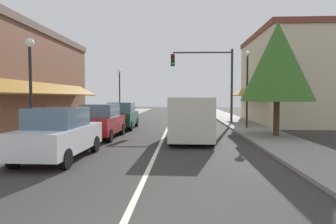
{
  "coord_description": "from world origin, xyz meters",
  "views": [
    {
      "loc": [
        0.98,
        -3.99,
        2.13
      ],
      "look_at": [
        0.07,
        14.87,
        1.15
      ],
      "focal_mm": 31.02,
      "sensor_mm": 36.0,
      "label": 1
    }
  ],
  "objects_px": {
    "street_lamp_left_far": "(120,86)",
    "tree_right_near": "(278,62)",
    "parked_car_nearest_left": "(59,134)",
    "street_lamp_left_near": "(30,74)",
    "parked_car_second_left": "(101,121)",
    "parked_car_third_left": "(122,116)",
    "street_lamp_right_mid": "(247,77)",
    "van_in_lane": "(191,117)",
    "traffic_signal_mast_arm": "(211,73)"
  },
  "relations": [
    {
      "from": "van_in_lane",
      "to": "street_lamp_right_mid",
      "type": "relative_size",
      "value": 1.03
    },
    {
      "from": "parked_car_nearest_left",
      "to": "parked_car_second_left",
      "type": "bearing_deg",
      "value": 90.97
    },
    {
      "from": "parked_car_second_left",
      "to": "traffic_signal_mast_arm",
      "type": "xyz_separation_m",
      "value": [
        6.38,
        7.74,
        3.06
      ]
    },
    {
      "from": "parked_car_nearest_left",
      "to": "traffic_signal_mast_arm",
      "type": "xyz_separation_m",
      "value": [
        6.39,
        12.87,
        3.06
      ]
    },
    {
      "from": "street_lamp_right_mid",
      "to": "parked_car_second_left",
      "type": "bearing_deg",
      "value": -152.96
    },
    {
      "from": "tree_right_near",
      "to": "parked_car_nearest_left",
      "type": "bearing_deg",
      "value": -148.01
    },
    {
      "from": "tree_right_near",
      "to": "parked_car_second_left",
      "type": "bearing_deg",
      "value": -176.46
    },
    {
      "from": "street_lamp_left_near",
      "to": "street_lamp_left_far",
      "type": "distance_m",
      "value": 16.91
    },
    {
      "from": "parked_car_third_left",
      "to": "street_lamp_right_mid",
      "type": "xyz_separation_m",
      "value": [
        8.24,
        -0.23,
        2.52
      ]
    },
    {
      "from": "parked_car_second_left",
      "to": "tree_right_near",
      "type": "xyz_separation_m",
      "value": [
        9.09,
        0.56,
        3.06
      ]
    },
    {
      "from": "van_in_lane",
      "to": "parked_car_nearest_left",
      "type": "bearing_deg",
      "value": -134.11
    },
    {
      "from": "parked_car_second_left",
      "to": "van_in_lane",
      "type": "distance_m",
      "value": 4.66
    },
    {
      "from": "parked_car_third_left",
      "to": "van_in_lane",
      "type": "bearing_deg",
      "value": -49.8
    },
    {
      "from": "parked_car_nearest_left",
      "to": "street_lamp_left_far",
      "type": "height_order",
      "value": "street_lamp_left_far"
    },
    {
      "from": "street_lamp_right_mid",
      "to": "street_lamp_left_far",
      "type": "height_order",
      "value": "street_lamp_right_mid"
    },
    {
      "from": "traffic_signal_mast_arm",
      "to": "street_lamp_left_near",
      "type": "distance_m",
      "value": 13.88
    },
    {
      "from": "van_in_lane",
      "to": "street_lamp_left_near",
      "type": "height_order",
      "value": "street_lamp_left_near"
    },
    {
      "from": "street_lamp_left_near",
      "to": "street_lamp_right_mid",
      "type": "xyz_separation_m",
      "value": [
        10.3,
        7.62,
        0.35
      ]
    },
    {
      "from": "traffic_signal_mast_arm",
      "to": "tree_right_near",
      "type": "distance_m",
      "value": 7.68
    },
    {
      "from": "parked_car_third_left",
      "to": "street_lamp_left_near",
      "type": "distance_m",
      "value": 8.4
    },
    {
      "from": "van_in_lane",
      "to": "traffic_signal_mast_arm",
      "type": "relative_size",
      "value": 0.9
    },
    {
      "from": "street_lamp_right_mid",
      "to": "tree_right_near",
      "type": "xyz_separation_m",
      "value": [
        0.71,
        -3.72,
        0.54
      ]
    },
    {
      "from": "street_lamp_left_far",
      "to": "tree_right_near",
      "type": "xyz_separation_m",
      "value": [
        11.06,
        -13.01,
        0.69
      ]
    },
    {
      "from": "parked_car_second_left",
      "to": "van_in_lane",
      "type": "xyz_separation_m",
      "value": [
        4.62,
        -0.56,
        0.27
      ]
    },
    {
      "from": "traffic_signal_mast_arm",
      "to": "tree_right_near",
      "type": "relative_size",
      "value": 0.97
    },
    {
      "from": "street_lamp_left_near",
      "to": "tree_right_near",
      "type": "height_order",
      "value": "tree_right_near"
    },
    {
      "from": "van_in_lane",
      "to": "street_lamp_left_far",
      "type": "relative_size",
      "value": 1.08
    },
    {
      "from": "van_in_lane",
      "to": "tree_right_near",
      "type": "height_order",
      "value": "tree_right_near"
    },
    {
      "from": "street_lamp_left_far",
      "to": "street_lamp_left_near",
      "type": "bearing_deg",
      "value": -89.83
    },
    {
      "from": "street_lamp_left_near",
      "to": "street_lamp_right_mid",
      "type": "relative_size",
      "value": 0.88
    },
    {
      "from": "parked_car_nearest_left",
      "to": "parked_car_third_left",
      "type": "bearing_deg",
      "value": 90.16
    },
    {
      "from": "parked_car_third_left",
      "to": "traffic_signal_mast_arm",
      "type": "relative_size",
      "value": 0.71
    },
    {
      "from": "parked_car_second_left",
      "to": "traffic_signal_mast_arm",
      "type": "distance_m",
      "value": 10.49
    },
    {
      "from": "traffic_signal_mast_arm",
      "to": "street_lamp_left_far",
      "type": "bearing_deg",
      "value": 145.09
    },
    {
      "from": "street_lamp_left_near",
      "to": "parked_car_nearest_left",
      "type": "bearing_deg",
      "value": -43.08
    },
    {
      "from": "traffic_signal_mast_arm",
      "to": "street_lamp_right_mid",
      "type": "height_order",
      "value": "traffic_signal_mast_arm"
    },
    {
      "from": "traffic_signal_mast_arm",
      "to": "tree_right_near",
      "type": "xyz_separation_m",
      "value": [
        2.71,
        -7.18,
        0.01
      ]
    },
    {
      "from": "parked_car_second_left",
      "to": "street_lamp_left_far",
      "type": "distance_m",
      "value": 13.91
    },
    {
      "from": "parked_car_nearest_left",
      "to": "street_lamp_left_near",
      "type": "height_order",
      "value": "street_lamp_left_near"
    },
    {
      "from": "van_in_lane",
      "to": "street_lamp_right_mid",
      "type": "distance_m",
      "value": 6.53
    },
    {
      "from": "traffic_signal_mast_arm",
      "to": "tree_right_near",
      "type": "height_order",
      "value": "tree_right_near"
    },
    {
      "from": "street_lamp_right_mid",
      "to": "street_lamp_left_far",
      "type": "bearing_deg",
      "value": 138.09
    },
    {
      "from": "parked_car_second_left",
      "to": "street_lamp_right_mid",
      "type": "relative_size",
      "value": 0.81
    },
    {
      "from": "traffic_signal_mast_arm",
      "to": "street_lamp_right_mid",
      "type": "xyz_separation_m",
      "value": [
        2.0,
        -3.46,
        -0.54
      ]
    },
    {
      "from": "parked_car_nearest_left",
      "to": "traffic_signal_mast_arm",
      "type": "relative_size",
      "value": 0.71
    },
    {
      "from": "traffic_signal_mast_arm",
      "to": "street_lamp_left_near",
      "type": "relative_size",
      "value": 1.3
    },
    {
      "from": "parked_car_nearest_left",
      "to": "street_lamp_left_near",
      "type": "distance_m",
      "value": 3.39
    },
    {
      "from": "parked_car_second_left",
      "to": "parked_car_third_left",
      "type": "xyz_separation_m",
      "value": [
        0.14,
        4.51,
        0.0
      ]
    },
    {
      "from": "street_lamp_left_far",
      "to": "tree_right_near",
      "type": "distance_m",
      "value": 17.08
    },
    {
      "from": "parked_car_third_left",
      "to": "van_in_lane",
      "type": "xyz_separation_m",
      "value": [
        4.48,
        -5.07,
        0.27
      ]
    }
  ]
}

